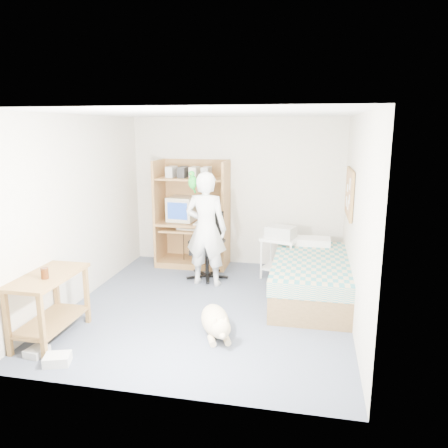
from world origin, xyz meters
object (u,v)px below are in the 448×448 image
office_chair (208,255)px  side_desk (49,297)px  dog (216,321)px  bed (311,278)px  computer_hutch (193,218)px  person (206,229)px  printer_cart (280,251)px

office_chair → side_desk: bearing=-114.8°
side_desk → dog: bearing=14.1°
bed → side_desk: 3.39m
computer_hutch → person: (0.45, -0.89, 0.04)m
side_desk → office_chair: (1.25, 2.35, -0.13)m
office_chair → dog: bearing=-70.7°
computer_hutch → dog: computer_hutch is taller
person → dog: person is taller
side_desk → printer_cart: side_desk is taller
printer_cart → person: bearing=-137.3°
bed → person: 1.67m
office_chair → dog: 1.99m
office_chair → printer_cart: bearing=12.8°
office_chair → person: size_ratio=0.60×
printer_cart → computer_hutch: bearing=-176.7°
dog → person: bearing=85.2°
office_chair → person: 0.58m
computer_hutch → dog: (0.95, -2.48, -0.66)m
computer_hutch → office_chair: 0.84m
person → side_desk: bearing=60.9°
side_desk → printer_cart: size_ratio=1.53×
printer_cart → dog: bearing=-87.4°
office_chair → person: (0.05, -0.31, 0.49)m
bed → dog: 1.73m
bed → printer_cart: bearing=123.5°
person → dog: 1.81m
person → printer_cart: 1.25m
computer_hutch → bed: (2.00, -1.12, -0.53)m
computer_hutch → printer_cart: size_ratio=2.75×
side_desk → office_chair: office_chair is taller
bed → computer_hutch: bearing=150.7°
side_desk → office_chair: 2.67m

